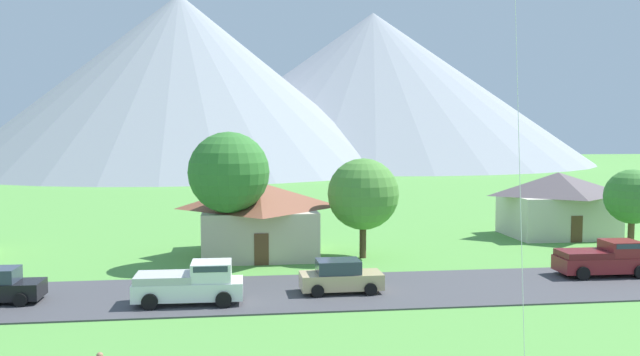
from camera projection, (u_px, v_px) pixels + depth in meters
name	position (u px, v px, depth m)	size (l,w,h in m)	color
road_strip	(293.00, 292.00, 34.32)	(160.00, 7.86, 0.08)	#424247
mountain_west_ridge	(180.00, 82.00, 140.44)	(91.16, 91.16, 36.64)	#8E939E
mountain_far_west_ridge	(373.00, 88.00, 170.33)	(107.75, 107.75, 37.89)	#8E939E
house_leftmost	(259.00, 217.00, 44.86)	(8.00, 8.18, 4.90)	beige
house_left_center	(558.00, 203.00, 52.38)	(8.35, 6.50, 5.05)	beige
tree_left_of_center	(229.00, 173.00, 41.29)	(5.08, 5.08, 8.30)	brown
tree_center	(363.00, 194.00, 43.41)	(4.68, 4.68, 6.56)	#4C3823
tree_right_of_center	(632.00, 197.00, 45.90)	(3.78, 3.78, 5.69)	brown
parked_car_tan_mid_west	(340.00, 277.00, 34.18)	(4.22, 2.12, 1.68)	tan
pickup_truck_maroon_west_side	(605.00, 258.00, 38.05)	(5.24, 2.41, 1.99)	maroon
pickup_truck_white_east_side	(192.00, 283.00, 32.01)	(5.24, 2.41, 1.99)	white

